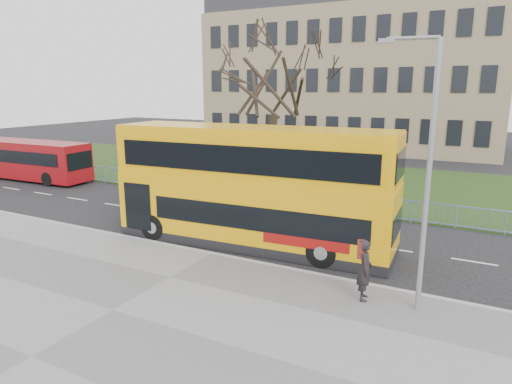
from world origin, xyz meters
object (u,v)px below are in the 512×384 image
(red_bus, at_px, (26,159))
(street_lamp, at_px, (425,168))
(pedestrian, at_px, (365,270))
(yellow_bus, at_px, (252,184))

(red_bus, height_order, street_lamp, street_lamp)
(pedestrian, bearing_deg, red_bus, 58.33)
(red_bus, height_order, pedestrian, red_bus)
(pedestrian, bearing_deg, yellow_bus, 45.41)
(red_bus, relative_size, pedestrian, 5.52)
(red_bus, relative_size, street_lamp, 1.37)
(red_bus, bearing_deg, pedestrian, -18.69)
(pedestrian, height_order, street_lamp, street_lamp)
(yellow_bus, distance_m, red_bus, 21.07)
(red_bus, bearing_deg, yellow_bus, -14.86)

